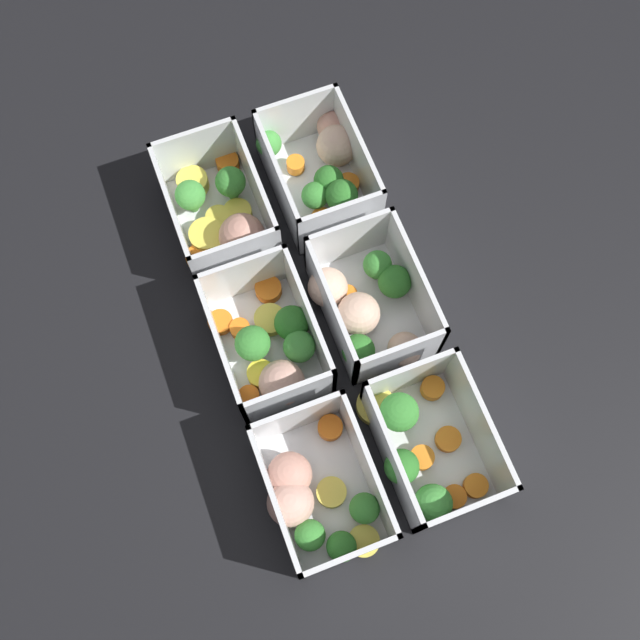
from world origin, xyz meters
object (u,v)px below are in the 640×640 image
container_near_right (315,494)px  container_far_left (323,168)px  container_near_left (221,214)px  container_far_right (424,446)px  container_near_center (272,346)px  container_far_center (368,305)px

container_near_right → container_far_left: (-0.33, 0.13, 0.00)m
container_near_left → container_near_right: bearing=-1.9°
container_far_left → container_far_right: same height
container_near_left → container_near_right: 0.32m
container_near_left → container_far_right: (0.31, 0.10, 0.00)m
container_near_center → container_far_left: same height
container_far_left → container_far_right: 0.32m
container_near_left → container_far_left: bearing=96.1°
container_near_right → container_far_left: same height
container_far_left → container_near_right: bearing=-22.2°
container_near_right → container_far_right: same height
container_near_right → container_far_right: size_ratio=0.94×
container_near_left → container_far_center: size_ratio=0.99×
container_near_center → container_far_left: 0.21m
container_near_left → container_far_center: same height
container_near_center → container_near_right: size_ratio=1.06×
container_far_left → container_far_center: (0.17, -0.01, 0.00)m
container_far_left → container_far_center: 0.17m
container_far_right → container_near_right: bearing=-87.8°
container_near_center → container_far_right: bearing=34.9°
container_near_center → container_near_right: 0.15m
container_far_center → container_far_right: bearing=-1.6°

